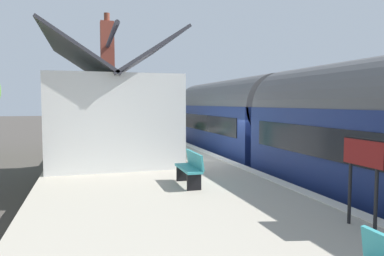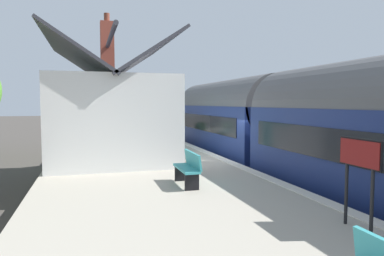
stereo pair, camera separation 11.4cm
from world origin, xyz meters
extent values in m
plane|color=#423D38|center=(0.00, 0.00, 0.00)|extent=(160.00, 160.00, 0.00)
cube|color=#A39B8C|center=(0.00, 4.29, 0.49)|extent=(32.00, 6.58, 0.99)
cube|color=beige|center=(0.00, 1.18, 0.99)|extent=(32.00, 0.36, 0.02)
cube|color=gray|center=(0.00, -1.62, 0.07)|extent=(52.00, 0.08, 0.14)
cube|color=gray|center=(0.00, -0.18, 0.07)|extent=(52.00, 0.08, 0.14)
cube|color=black|center=(3.88, -0.90, 0.35)|extent=(9.24, 2.29, 0.70)
cube|color=navy|center=(3.88, -0.90, 1.85)|extent=(10.05, 2.70, 2.30)
cylinder|color=#515154|center=(3.88, -0.90, 3.00)|extent=(10.05, 2.65, 2.65)
cube|color=black|center=(3.88, 0.47, 2.14)|extent=(8.54, 0.03, 0.80)
cylinder|color=black|center=(6.90, -0.90, 0.35)|extent=(0.70, 2.16, 0.70)
cylinder|color=black|center=(0.87, -0.90, 0.35)|extent=(0.70, 2.16, 0.70)
cube|color=black|center=(8.93, -0.90, 2.25)|extent=(0.04, 2.16, 0.90)
cylinder|color=#F2EDCC|center=(8.95, -0.90, 1.27)|extent=(0.06, 0.24, 0.24)
cube|color=red|center=(8.99, -0.90, 0.82)|extent=(0.16, 2.56, 0.24)
cube|color=black|center=(-6.24, -0.90, 0.35)|extent=(8.47, 2.29, 0.70)
cube|color=navy|center=(-6.24, -0.90, 1.85)|extent=(9.21, 2.70, 2.30)
cylinder|color=#515154|center=(-6.24, -0.90, 3.00)|extent=(9.21, 2.65, 2.65)
cube|color=black|center=(-6.24, 0.47, 2.14)|extent=(7.83, 0.03, 0.80)
cylinder|color=black|center=(-3.48, -0.90, 0.35)|extent=(0.70, 2.16, 0.70)
cube|color=white|center=(0.88, 5.29, 2.54)|extent=(6.40, 4.34, 3.11)
cube|color=#38383F|center=(0.88, 4.21, 4.81)|extent=(6.90, 2.43, 1.66)
cube|color=#38383F|center=(0.88, 6.38, 4.81)|extent=(6.90, 2.43, 1.66)
cylinder|color=#38383F|center=(0.88, 5.29, 5.53)|extent=(6.90, 0.16, 0.16)
cube|color=brown|center=(2.30, 5.29, 5.34)|extent=(0.56, 0.56, 2.49)
cylinder|color=brown|center=(2.30, 5.29, 6.76)|extent=(0.24, 0.24, 0.36)
cube|color=teal|center=(1.93, 3.10, 2.04)|extent=(0.90, 0.06, 2.10)
cube|color=teal|center=(0.53, 3.10, 2.69)|extent=(0.80, 0.05, 1.10)
cube|color=teal|center=(3.33, 3.10, 2.69)|extent=(0.80, 0.05, 1.10)
cube|color=teal|center=(-4.57, 3.69, 1.44)|extent=(1.41, 0.42, 0.06)
cube|color=teal|center=(-4.58, 3.52, 1.67)|extent=(1.40, 0.13, 0.40)
cube|color=black|center=(-5.13, 3.70, 1.21)|extent=(0.07, 0.36, 0.44)
cube|color=black|center=(-4.01, 3.69, 1.21)|extent=(0.07, 0.36, 0.44)
cylinder|color=#9E5138|center=(10.61, 6.84, 1.14)|extent=(0.48, 0.48, 0.30)
ellipsoid|color=#4C8C2D|center=(10.61, 6.84, 1.50)|extent=(0.60, 0.60, 0.70)
cone|color=#BC4663|center=(10.61, 6.84, 1.71)|extent=(0.12, 0.12, 0.24)
cylinder|color=teal|center=(10.34, 4.56, 1.14)|extent=(0.49, 0.49, 0.30)
ellipsoid|color=#2D7233|center=(10.34, 4.56, 1.51)|extent=(0.62, 0.62, 0.62)
cylinder|color=#9E5138|center=(7.91, 1.63, 1.17)|extent=(0.51, 0.51, 0.36)
ellipsoid|color=#3D8438|center=(7.91, 1.63, 1.61)|extent=(0.75, 0.75, 0.68)
cone|color=#DC626F|center=(7.91, 1.63, 1.87)|extent=(0.13, 0.13, 0.30)
cube|color=#9E5138|center=(5.00, 1.91, 1.15)|extent=(0.98, 0.32, 0.33)
ellipsoid|color=#3D8438|center=(5.00, 1.91, 1.43)|extent=(0.89, 0.29, 0.29)
cube|color=black|center=(9.07, 5.39, 1.15)|extent=(0.79, 0.32, 0.33)
ellipsoid|color=olive|center=(9.07, 5.39, 1.43)|extent=(0.71, 0.29, 0.29)
cylinder|color=black|center=(7.03, 2.17, 2.39)|extent=(0.10, 0.10, 2.81)
cylinder|color=black|center=(7.03, 2.17, 3.64)|extent=(0.05, 0.50, 0.05)
cube|color=beige|center=(7.03, 2.17, 3.93)|extent=(0.24, 0.24, 0.32)
cone|color=black|center=(7.03, 2.17, 4.15)|extent=(0.32, 0.32, 0.14)
cylinder|color=black|center=(-8.86, 1.74, 1.54)|extent=(0.06, 0.06, 1.10)
cylinder|color=black|center=(-8.26, 1.74, 1.54)|extent=(0.06, 0.06, 1.10)
cube|color=maroon|center=(-8.56, 1.74, 2.31)|extent=(0.90, 0.06, 0.44)
cube|color=black|center=(-8.56, 1.74, 2.31)|extent=(0.96, 0.03, 0.50)
camera|label=1|loc=(-13.46, 6.26, 3.15)|focal=33.36mm
camera|label=2|loc=(-13.49, 6.15, 3.15)|focal=33.36mm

